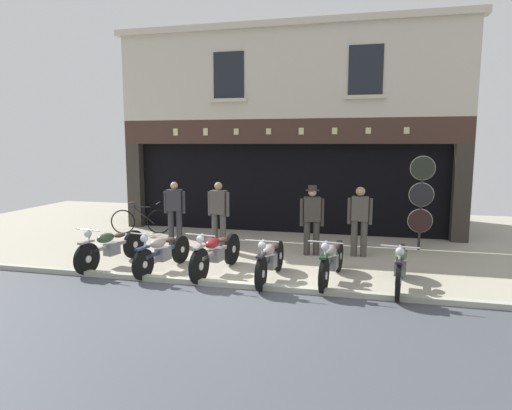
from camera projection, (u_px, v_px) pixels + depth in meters
The scene contains 16 objects.
ground at pixel (217, 311), 7.00m from camera, with size 21.95×22.00×0.18m.
shop_facade at pixel (294, 173), 14.48m from camera, with size 10.25×4.42×5.96m.
motorcycle_far_left at pixel (111, 247), 9.36m from camera, with size 0.65×2.04×0.92m.
motorcycle_left at pixel (162, 251), 8.99m from camera, with size 0.62×1.92×0.90m.
motorcycle_center_left at pixel (216, 252), 8.82m from camera, with size 0.62×2.11×0.94m.
motorcycle_center at pixel (270, 259), 8.39m from camera, with size 0.62×1.94×0.91m.
motorcycle_center_right at pixel (332, 260), 8.30m from camera, with size 0.62×2.07×0.92m.
motorcycle_right at pixel (400, 265), 7.91m from camera, with size 0.62×2.06×0.92m.
salesman_left at pixel (175, 210), 11.29m from camera, with size 0.56×0.27×1.64m.
shopkeeper_center at pixel (219, 213), 10.73m from camera, with size 0.56×0.26×1.68m.
salesman_right at pixel (312, 217), 10.23m from camera, with size 0.55×0.33×1.64m.
assistant_far_right at pixel (360, 218), 10.12m from camera, with size 0.56×0.24×1.63m.
tyre_sign_pole at pixel (421, 196), 10.66m from camera, with size 0.59×0.06×2.32m.
advert_board_near at pixel (215, 166), 13.38m from camera, with size 0.72×0.03×1.08m.
advert_board_far at pixel (176, 167), 13.69m from camera, with size 0.65×0.03×0.92m.
leaning_bicycle at pixel (141, 220), 12.83m from camera, with size 1.72×0.60×0.95m.
Camera 1 is at (2.20, -7.34, 2.60)m, focal length 30.80 mm.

